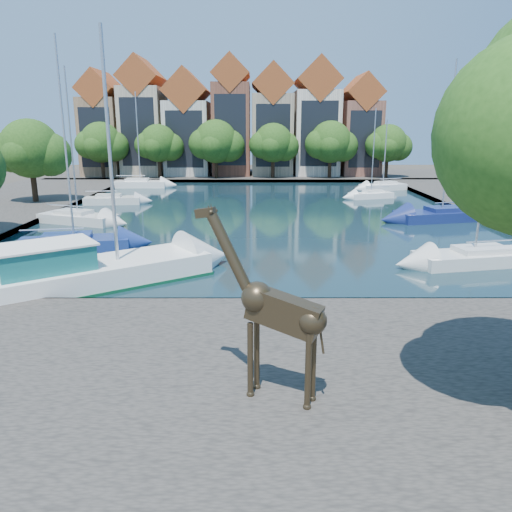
{
  "coord_description": "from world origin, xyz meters",
  "views": [
    {
      "loc": [
        -0.47,
        -20.61,
        7.84
      ],
      "look_at": [
        -0.45,
        -2.0,
        2.91
      ],
      "focal_mm": 35.0,
      "sensor_mm": 36.0,
      "label": 1
    }
  ],
  "objects": [
    {
      "name": "sailboat_right_d",
      "position": [
        15.0,
        39.92,
        0.64
      ],
      "size": [
        5.97,
        3.78,
        8.28
      ],
      "color": "white",
      "rests_on": "water_basin"
    },
    {
      "name": "townhouse_east_mid",
      "position": [
        8.5,
        55.99,
        8.1
      ],
      "size": [
        6.43,
        9.18,
        16.65
      ],
      "color": "beige",
      "rests_on": "far_quay"
    },
    {
      "name": "townhouse_east_inner",
      "position": [
        2.0,
        55.99,
        7.73
      ],
      "size": [
        5.94,
        9.18,
        15.79
      ],
      "color": "tan",
      "rests_on": "far_quay"
    },
    {
      "name": "townhouse_west_inner",
      "position": [
        -10.5,
        55.99,
        7.35
      ],
      "size": [
        6.43,
        9.18,
        15.15
      ],
      "color": "beige",
      "rests_on": "far_quay"
    },
    {
      "name": "far_tree_far_east",
      "position": [
        18.09,
        50.49,
        5.08
      ],
      "size": [
        6.76,
        5.2,
        7.36
      ],
      "color": "#332114",
      "rests_on": "far_quay"
    },
    {
      "name": "far_tree_mid_west",
      "position": [
        -5.89,
        50.49,
        5.29
      ],
      "size": [
        7.8,
        6.0,
        8.0
      ],
      "color": "#332114",
      "rests_on": "far_quay"
    },
    {
      "name": "sailboat_right_b",
      "position": [
        15.0,
        20.19,
        0.7
      ],
      "size": [
        8.05,
        4.34,
        12.63
      ],
      "color": "navy",
      "rests_on": "water_basin"
    },
    {
      "name": "far_quay",
      "position": [
        0.0,
        56.0,
        0.25
      ],
      "size": [
        60.0,
        16.0,
        0.5
      ],
      "primitive_type": "cube",
      "color": "#47433E",
      "rests_on": "ground"
    },
    {
      "name": "side_tree_left_far",
      "position": [
        -21.9,
        27.99,
        5.38
      ],
      "size": [
        7.28,
        5.6,
        7.88
      ],
      "color": "#332114",
      "rests_on": "left_quay"
    },
    {
      "name": "motorsailer",
      "position": [
        -8.89,
        2.64,
        1.01
      ],
      "size": [
        11.59,
        9.53,
        12.16
      ],
      "color": "white",
      "rests_on": "water_basin"
    },
    {
      "name": "sailboat_left_d",
      "position": [
        -14.8,
        29.14,
        0.64
      ],
      "size": [
        5.65,
        2.51,
        9.92
      ],
      "color": "silver",
      "rests_on": "water_basin"
    },
    {
      "name": "sailboat_left_e",
      "position": [
        -15.0,
        42.61,
        0.71
      ],
      "size": [
        6.43,
        2.34,
        11.57
      ],
      "color": "white",
      "rests_on": "water_basin"
    },
    {
      "name": "sailboat_right_a",
      "position": [
        12.0,
        6.77,
        0.64
      ],
      "size": [
        7.08,
        3.67,
        11.63
      ],
      "color": "silver",
      "rests_on": "water_basin"
    },
    {
      "name": "far_tree_east",
      "position": [
        10.11,
        50.49,
        5.24
      ],
      "size": [
        7.54,
        5.8,
        7.84
      ],
      "color": "#332114",
      "rests_on": "far_quay"
    },
    {
      "name": "far_tree_west",
      "position": [
        -13.91,
        50.49,
        5.08
      ],
      "size": [
        6.76,
        5.2,
        7.36
      ],
      "color": "#332114",
      "rests_on": "far_quay"
    },
    {
      "name": "far_tree_far_west",
      "position": [
        -21.9,
        50.49,
        5.18
      ],
      "size": [
        7.28,
        5.6,
        7.68
      ],
      "color": "#332114",
      "rests_on": "far_quay"
    },
    {
      "name": "townhouse_east_end",
      "position": [
        15.0,
        55.99,
        7.11
      ],
      "size": [
        5.44,
        9.18,
        14.43
      ],
      "color": "brown",
      "rests_on": "far_quay"
    },
    {
      "name": "giraffe_statue",
      "position": [
        0.02,
        -8.15,
        3.06
      ],
      "size": [
        3.49,
        1.78,
        5.21
      ],
      "color": "#362B1B",
      "rests_on": "near_quay"
    },
    {
      "name": "townhouse_west_mid",
      "position": [
        -17.0,
        55.99,
        8.23
      ],
      "size": [
        5.94,
        9.18,
        16.79
      ],
      "color": "tan",
      "rests_on": "far_quay"
    },
    {
      "name": "sailboat_left_b",
      "position": [
        -12.0,
        10.29,
        0.67
      ],
      "size": [
        7.12,
        3.7,
        12.82
      ],
      "color": "navy",
      "rests_on": "water_basin"
    },
    {
      "name": "ground",
      "position": [
        0.0,
        0.0,
        0.0
      ],
      "size": [
        160.0,
        160.0,
        0.0
      ],
      "primitive_type": "plane",
      "color": "#38332B",
      "rests_on": "ground"
    },
    {
      "name": "townhouse_west_end",
      "position": [
        -23.0,
        55.99,
        7.36
      ],
      "size": [
        5.44,
        9.18,
        14.93
      ],
      "color": "#8D6C4D",
      "rests_on": "far_quay"
    },
    {
      "name": "sailboat_right_c",
      "position": [
        12.0,
        33.06,
        0.58
      ],
      "size": [
        5.05,
        3.1,
        9.37
      ],
      "color": "white",
      "rests_on": "water_basin"
    },
    {
      "name": "water_basin",
      "position": [
        0.0,
        24.0,
        0.04
      ],
      "size": [
        38.0,
        50.0,
        0.08
      ],
      "primitive_type": "cube",
      "color": "black",
      "rests_on": "ground"
    },
    {
      "name": "far_tree_mid_east",
      "position": [
        2.1,
        50.49,
        5.13
      ],
      "size": [
        7.02,
        5.4,
        7.52
      ],
      "color": "#332114",
      "rests_on": "far_quay"
    },
    {
      "name": "near_quay",
      "position": [
        0.0,
        -7.0,
        0.25
      ],
      "size": [
        50.0,
        14.0,
        0.5
      ],
      "primitive_type": "cube",
      "color": "#47433E",
      "rests_on": "ground"
    },
    {
      "name": "sailboat_left_c",
      "position": [
        -14.81,
        19.11,
        0.66
      ],
      "size": [
        6.84,
        4.38,
        12.01
      ],
      "color": "silver",
      "rests_on": "water_basin"
    },
    {
      "name": "townhouse_center",
      "position": [
        -4.0,
        55.99,
        8.36
      ],
      "size": [
        5.44,
        9.18,
        16.93
      ],
      "color": "brown",
      "rests_on": "far_quay"
    }
  ]
}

